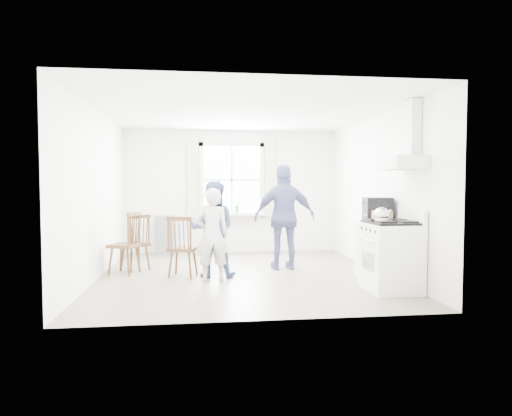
{
  "coord_description": "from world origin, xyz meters",
  "views": [
    {
      "loc": [
        -0.68,
        -7.25,
        1.46
      ],
      "look_at": [
        0.24,
        0.2,
        1.06
      ],
      "focal_mm": 32.0,
      "sensor_mm": 36.0,
      "label": 1
    }
  ],
  "objects_px": {
    "stereo_stack": "(378,209)",
    "person_right": "(285,217)",
    "windsor_chair_b": "(181,240)",
    "person_left": "(212,235)",
    "windsor_chair_a": "(138,236)",
    "person_mid": "(213,229)",
    "windsor_chair_c": "(130,236)",
    "gas_stove": "(391,255)",
    "low_cabinet": "(376,250)"
  },
  "relations": [
    {
      "from": "gas_stove",
      "to": "person_left",
      "type": "distance_m",
      "value": 2.59
    },
    {
      "from": "person_left",
      "to": "gas_stove",
      "type": "bearing_deg",
      "value": 153.1
    },
    {
      "from": "stereo_stack",
      "to": "low_cabinet",
      "type": "bearing_deg",
      "value": -121.54
    },
    {
      "from": "stereo_stack",
      "to": "person_right",
      "type": "distance_m",
      "value": 1.61
    },
    {
      "from": "windsor_chair_a",
      "to": "windsor_chair_b",
      "type": "xyz_separation_m",
      "value": [
        0.73,
        -0.68,
        0.01
      ]
    },
    {
      "from": "person_left",
      "to": "person_right",
      "type": "bearing_deg",
      "value": -152.86
    },
    {
      "from": "low_cabinet",
      "to": "stereo_stack",
      "type": "bearing_deg",
      "value": 58.46
    },
    {
      "from": "person_right",
      "to": "windsor_chair_b",
      "type": "bearing_deg",
      "value": 15.81
    },
    {
      "from": "gas_stove",
      "to": "windsor_chair_b",
      "type": "distance_m",
      "value": 3.12
    },
    {
      "from": "stereo_stack",
      "to": "person_right",
      "type": "xyz_separation_m",
      "value": [
        -1.25,
        1.0,
        -0.18
      ]
    },
    {
      "from": "windsor_chair_a",
      "to": "person_mid",
      "type": "distance_m",
      "value": 1.39
    },
    {
      "from": "windsor_chair_c",
      "to": "person_right",
      "type": "relative_size",
      "value": 0.57
    },
    {
      "from": "gas_stove",
      "to": "windsor_chair_c",
      "type": "bearing_deg",
      "value": 156.46
    },
    {
      "from": "windsor_chair_b",
      "to": "person_right",
      "type": "distance_m",
      "value": 1.85
    },
    {
      "from": "low_cabinet",
      "to": "stereo_stack",
      "type": "height_order",
      "value": "stereo_stack"
    },
    {
      "from": "windsor_chair_c",
      "to": "person_left",
      "type": "xyz_separation_m",
      "value": [
        1.3,
        -0.68,
        0.08
      ]
    },
    {
      "from": "low_cabinet",
      "to": "windsor_chair_a",
      "type": "relative_size",
      "value": 0.94
    },
    {
      "from": "windsor_chair_b",
      "to": "person_left",
      "type": "distance_m",
      "value": 0.55
    },
    {
      "from": "gas_stove",
      "to": "windsor_chair_b",
      "type": "height_order",
      "value": "gas_stove"
    },
    {
      "from": "stereo_stack",
      "to": "windsor_chair_b",
      "type": "xyz_separation_m",
      "value": [
        -2.99,
        0.45,
        -0.49
      ]
    },
    {
      "from": "windsor_chair_c",
      "to": "person_mid",
      "type": "bearing_deg",
      "value": -15.5
    },
    {
      "from": "gas_stove",
      "to": "person_mid",
      "type": "relative_size",
      "value": 0.75
    },
    {
      "from": "person_mid",
      "to": "person_right",
      "type": "relative_size",
      "value": 0.84
    },
    {
      "from": "windsor_chair_a",
      "to": "person_left",
      "type": "height_order",
      "value": "person_left"
    },
    {
      "from": "windsor_chair_b",
      "to": "person_mid",
      "type": "bearing_deg",
      "value": 6.32
    },
    {
      "from": "person_mid",
      "to": "person_right",
      "type": "distance_m",
      "value": 1.35
    },
    {
      "from": "stereo_stack",
      "to": "windsor_chair_c",
      "type": "relative_size",
      "value": 0.42
    },
    {
      "from": "windsor_chair_c",
      "to": "stereo_stack",
      "type": "bearing_deg",
      "value": -12.8
    },
    {
      "from": "person_right",
      "to": "person_mid",
      "type": "bearing_deg",
      "value": 19.99
    },
    {
      "from": "gas_stove",
      "to": "stereo_stack",
      "type": "bearing_deg",
      "value": 82.37
    },
    {
      "from": "gas_stove",
      "to": "person_mid",
      "type": "bearing_deg",
      "value": 152.4
    },
    {
      "from": "stereo_stack",
      "to": "windsor_chair_a",
      "type": "bearing_deg",
      "value": 163.15
    },
    {
      "from": "stereo_stack",
      "to": "person_left",
      "type": "distance_m",
      "value": 2.54
    },
    {
      "from": "low_cabinet",
      "to": "windsor_chair_a",
      "type": "bearing_deg",
      "value": 162.31
    },
    {
      "from": "person_mid",
      "to": "person_left",
      "type": "bearing_deg",
      "value": 94.46
    },
    {
      "from": "stereo_stack",
      "to": "person_left",
      "type": "relative_size",
      "value": 0.31
    },
    {
      "from": "gas_stove",
      "to": "person_left",
      "type": "relative_size",
      "value": 0.8
    },
    {
      "from": "low_cabinet",
      "to": "person_right",
      "type": "xyz_separation_m",
      "value": [
        -1.22,
        1.05,
        0.45
      ]
    },
    {
      "from": "low_cabinet",
      "to": "person_right",
      "type": "relative_size",
      "value": 0.5
    },
    {
      "from": "windsor_chair_b",
      "to": "low_cabinet",
      "type": "bearing_deg",
      "value": -9.52
    },
    {
      "from": "windsor_chair_a",
      "to": "windsor_chair_c",
      "type": "bearing_deg",
      "value": -108.46
    },
    {
      "from": "person_left",
      "to": "windsor_chair_b",
      "type": "bearing_deg",
      "value": -34.56
    },
    {
      "from": "gas_stove",
      "to": "windsor_chair_b",
      "type": "relative_size",
      "value": 1.16
    },
    {
      "from": "gas_stove",
      "to": "person_left",
      "type": "bearing_deg",
      "value": 158.82
    },
    {
      "from": "person_left",
      "to": "person_mid",
      "type": "relative_size",
      "value": 0.93
    },
    {
      "from": "low_cabinet",
      "to": "person_mid",
      "type": "bearing_deg",
      "value": 167.39
    },
    {
      "from": "stereo_stack",
      "to": "person_right",
      "type": "relative_size",
      "value": 0.24
    },
    {
      "from": "windsor_chair_a",
      "to": "person_mid",
      "type": "height_order",
      "value": "person_mid"
    },
    {
      "from": "low_cabinet",
      "to": "windsor_chair_c",
      "type": "bearing_deg",
      "value": 166.38
    },
    {
      "from": "windsor_chair_c",
      "to": "person_right",
      "type": "bearing_deg",
      "value": 2.96
    }
  ]
}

